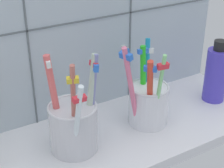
# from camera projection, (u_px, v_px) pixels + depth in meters

# --- Properties ---
(counter_slab) EXTENTS (0.64, 0.22, 0.02)m
(counter_slab) POSITION_uv_depth(u_px,v_px,m) (113.00, 138.00, 0.68)
(counter_slab) COLOR silver
(counter_slab) RESTS_ON ground
(tile_wall_back) EXTENTS (0.64, 0.02, 0.45)m
(tile_wall_back) POSITION_uv_depth(u_px,v_px,m) (80.00, 10.00, 0.67)
(tile_wall_back) COLOR #B2C1CC
(tile_wall_back) RESTS_ON ground
(toothbrush_cup_left) EXTENTS (0.09, 0.11, 0.18)m
(toothbrush_cup_left) POSITION_uv_depth(u_px,v_px,m) (73.00, 123.00, 0.62)
(toothbrush_cup_left) COLOR silver
(toothbrush_cup_left) RESTS_ON counter_slab
(toothbrush_cup_right) EXTENTS (0.11, 0.11, 0.18)m
(toothbrush_cup_right) POSITION_uv_depth(u_px,v_px,m) (147.00, 100.00, 0.69)
(toothbrush_cup_right) COLOR white
(toothbrush_cup_right) RESTS_ON counter_slab
(soap_bottle) EXTENTS (0.05, 0.05, 0.13)m
(soap_bottle) POSITION_uv_depth(u_px,v_px,m) (216.00, 74.00, 0.76)
(soap_bottle) COLOR #493DC8
(soap_bottle) RESTS_ON counter_slab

